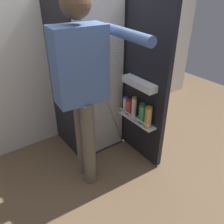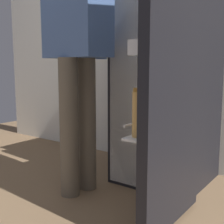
% 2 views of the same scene
% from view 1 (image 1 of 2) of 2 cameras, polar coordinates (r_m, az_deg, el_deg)
% --- Properties ---
extents(ground_plane, '(5.93, 5.93, 0.00)m').
position_cam_1_polar(ground_plane, '(2.66, 0.86, -12.13)').
color(ground_plane, brown).
extents(kitchen_wall, '(4.40, 0.10, 2.65)m').
position_cam_1_polar(kitchen_wall, '(2.80, -10.91, 19.96)').
color(kitchen_wall, silver).
rests_on(kitchen_wall, ground_plane).
extents(refrigerator, '(0.65, 1.21, 1.70)m').
position_cam_1_polar(refrigerator, '(2.59, -5.22, 8.61)').
color(refrigerator, black).
rests_on(refrigerator, ground_plane).
extents(person, '(0.56, 0.79, 1.75)m').
position_cam_1_polar(person, '(1.94, -7.38, 7.81)').
color(person, '#665B4C').
rests_on(person, ground_plane).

